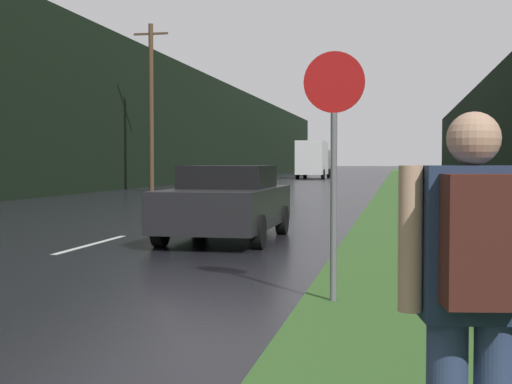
{
  "coord_description": "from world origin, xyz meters",
  "views": [
    {
      "loc": [
        5.48,
        0.59,
        1.5
      ],
      "look_at": [
        2.5,
        15.54,
        0.86
      ],
      "focal_mm": 50.0,
      "sensor_mm": 36.0,
      "label": 1
    }
  ],
  "objects_px": {
    "hitchhiker_with_backpack": "(474,294)",
    "delivery_truck": "(313,159)",
    "stop_sign": "(334,150)",
    "car_passing_near": "(226,202)"
  },
  "relations": [
    {
      "from": "stop_sign",
      "to": "hitchhiker_with_backpack",
      "type": "distance_m",
      "value": 4.8
    },
    {
      "from": "hitchhiker_with_backpack",
      "to": "car_passing_near",
      "type": "distance_m",
      "value": 11.04
    },
    {
      "from": "hitchhiker_with_backpack",
      "to": "delivery_truck",
      "type": "height_order",
      "value": "delivery_truck"
    },
    {
      "from": "stop_sign",
      "to": "delivery_truck",
      "type": "height_order",
      "value": "delivery_truck"
    },
    {
      "from": "stop_sign",
      "to": "delivery_truck",
      "type": "bearing_deg",
      "value": 96.88
    },
    {
      "from": "stop_sign",
      "to": "delivery_truck",
      "type": "distance_m",
      "value": 58.77
    },
    {
      "from": "hitchhiker_with_backpack",
      "to": "car_passing_near",
      "type": "relative_size",
      "value": 0.41
    },
    {
      "from": "delivery_truck",
      "to": "stop_sign",
      "type": "bearing_deg",
      "value": -83.12
    },
    {
      "from": "stop_sign",
      "to": "car_passing_near",
      "type": "xyz_separation_m",
      "value": [
        -2.58,
        5.79,
        -0.9
      ]
    },
    {
      "from": "hitchhiker_with_backpack",
      "to": "delivery_truck",
      "type": "distance_m",
      "value": 63.52
    }
  ]
}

